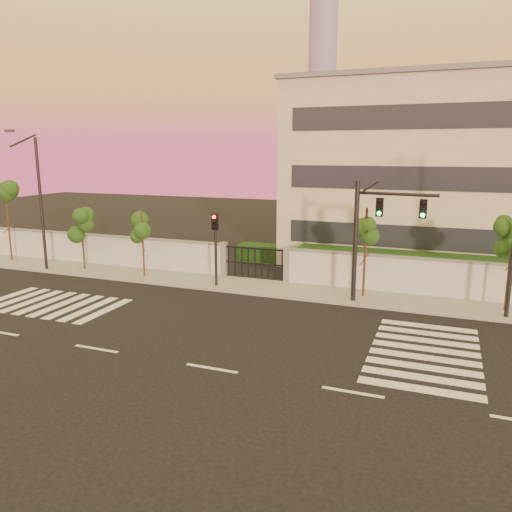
{
  "coord_description": "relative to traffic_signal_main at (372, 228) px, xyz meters",
  "views": [
    {
      "loc": [
        7.37,
        -14.84,
        7.58
      ],
      "look_at": [
        -0.62,
        6.0,
        2.86
      ],
      "focal_mm": 35.0,
      "sensor_mm": 36.0,
      "label": 1
    }
  ],
  "objects": [
    {
      "name": "ground",
      "position": [
        -4.05,
        -9.6,
        -3.9
      ],
      "size": [
        120.0,
        120.0,
        0.0
      ],
      "primitive_type": "plane",
      "color": "black",
      "rests_on": "ground"
    },
    {
      "name": "road_markings",
      "position": [
        -5.63,
        -5.85,
        -3.89
      ],
      "size": [
        57.0,
        7.62,
        0.02
      ],
      "color": "silver",
      "rests_on": "ground"
    },
    {
      "name": "street_tree_a",
      "position": [
        -24.65,
        1.11,
        0.02
      ],
      "size": [
        1.49,
        1.18,
        5.33
      ],
      "color": "#382314",
      "rests_on": "ground"
    },
    {
      "name": "sidewalk",
      "position": [
        -4.05,
        0.9,
        -3.83
      ],
      "size": [
        60.0,
        3.0,
        0.15
      ],
      "primitive_type": "cube",
      "color": "gray",
      "rests_on": "ground"
    },
    {
      "name": "streetlight_west",
      "position": [
        -20.41,
        -0.34,
        0.84
      ],
      "size": [
        0.52,
        2.11,
        8.78
      ],
      "color": "black",
      "rests_on": "ground"
    },
    {
      "name": "perimeter_wall",
      "position": [
        -3.95,
        2.4,
        -2.83
      ],
      "size": [
        60.0,
        0.36,
        2.2
      ],
      "color": "#B4B6BB",
      "rests_on": "ground"
    },
    {
      "name": "street_tree_d",
      "position": [
        -0.4,
        0.99,
        -0.39
      ],
      "size": [
        1.58,
        1.25,
        4.77
      ],
      "color": "#382314",
      "rests_on": "ground"
    },
    {
      "name": "street_tree_b",
      "position": [
        -18.13,
        0.77,
        -0.9
      ],
      "size": [
        1.56,
        1.24,
        4.07
      ],
      "color": "#382314",
      "rests_on": "ground"
    },
    {
      "name": "hedge_row",
      "position": [
        -2.88,
        5.14,
        -3.08
      ],
      "size": [
        41.0,
        4.25,
        1.8
      ],
      "color": "black",
      "rests_on": "ground"
    },
    {
      "name": "institutional_building",
      "position": [
        4.95,
        12.38,
        2.26
      ],
      "size": [
        24.4,
        12.4,
        12.25
      ],
      "color": "beige",
      "rests_on": "ground"
    },
    {
      "name": "distant_skyscraper",
      "position": [
        -69.05,
        270.4,
        58.08
      ],
      "size": [
        16.0,
        16.0,
        118.0
      ],
      "color": "gray",
      "rests_on": "ground"
    },
    {
      "name": "traffic_signal_secondary",
      "position": [
        -8.5,
        0.11,
        -1.14
      ],
      "size": [
        0.34,
        0.33,
        4.35
      ],
      "rotation": [
        0.0,
        0.0,
        0.14
      ],
      "color": "black",
      "rests_on": "ground"
    },
    {
      "name": "street_tree_c",
      "position": [
        -13.47,
        0.52,
        -0.81
      ],
      "size": [
        1.3,
        1.04,
        4.2
      ],
      "color": "#382314",
      "rests_on": "ground"
    },
    {
      "name": "traffic_signal_main",
      "position": [
        0.0,
        0.0,
        0.0
      ],
      "size": [
        3.9,
        0.66,
        6.17
      ],
      "rotation": [
        0.0,
        0.0,
        -0.13
      ],
      "color": "black",
      "rests_on": "ground"
    }
  ]
}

